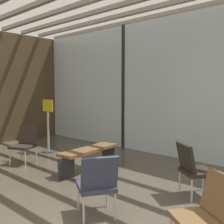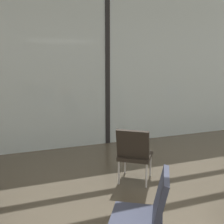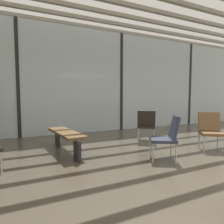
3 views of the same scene
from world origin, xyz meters
TOP-DOWN VIEW (x-y plane):
  - glass_curtain_wall at (0.00, 5.20)m, footprint 14.00×0.08m
  - window_mullion_1 at (0.00, 5.20)m, footprint 0.10×0.12m
  - parked_airplane at (-0.09, 11.60)m, footprint 13.85×3.65m
  - lounge_chair_2 at (-0.30, 3.12)m, footprint 0.70×0.71m
  - lounge_chair_4 at (-0.90, 1.58)m, footprint 0.70×0.68m

SIDE VIEW (x-z plane):
  - lounge_chair_2 at x=-0.30m, z-range 0.06..0.93m
  - lounge_chair_4 at x=-0.90m, z-range 0.06..0.93m
  - glass_curtain_wall at x=0.00m, z-range 0.00..3.57m
  - window_mullion_1 at x=0.00m, z-range 0.00..3.57m
  - parked_airplane at x=-0.09m, z-range 0.00..3.65m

